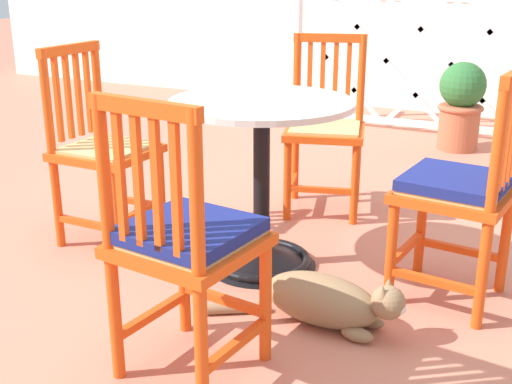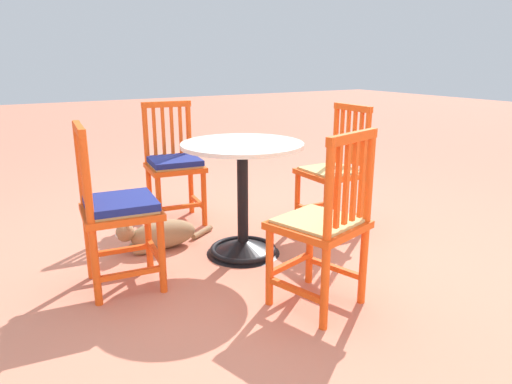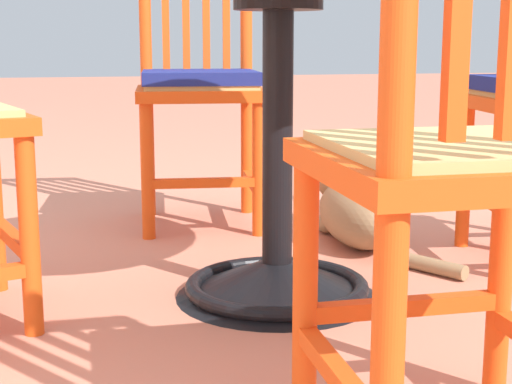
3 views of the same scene
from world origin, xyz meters
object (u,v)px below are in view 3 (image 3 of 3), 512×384
object	(u,v)px
cafe_table	(277,179)
orange_chair_by_planter	(472,166)
orange_chair_near_fence	(199,88)
tabby_cat	(354,211)

from	to	relation	value
cafe_table	orange_chair_by_planter	distance (m)	0.81
orange_chair_by_planter	orange_chair_near_fence	size ratio (longest dim) A/B	1.00
cafe_table	tabby_cat	size ratio (longest dim) A/B	1.03
orange_chair_near_fence	cafe_table	bearing A→B (deg)	-176.34
orange_chair_by_planter	cafe_table	bearing A→B (deg)	4.27
cafe_table	orange_chair_near_fence	world-z (taller)	orange_chair_near_fence
orange_chair_by_planter	orange_chair_near_fence	distance (m)	1.60
orange_chair_by_planter	tabby_cat	world-z (taller)	orange_chair_by_planter
cafe_table	tabby_cat	bearing A→B (deg)	-38.41
cafe_table	orange_chair_by_planter	xyz separation A→B (m)	(-0.79, -0.06, 0.15)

